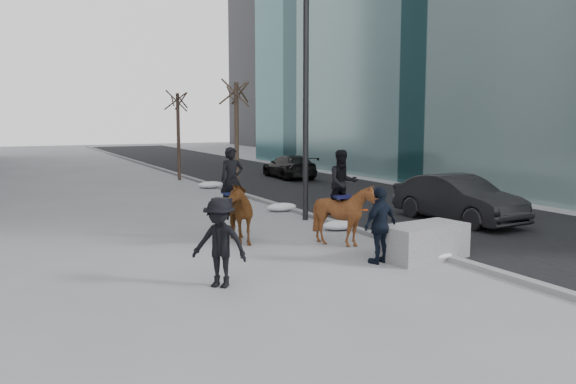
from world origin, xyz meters
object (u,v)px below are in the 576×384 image
mounted_left (234,207)px  mounted_right (345,208)px  planter (424,242)px  car_near (458,199)px

mounted_left → mounted_right: size_ratio=1.02×
planter → mounted_right: 2.33m
car_near → mounted_right: mounted_right is taller
car_near → mounted_right: (-5.02, -1.38, 0.25)m
planter → car_near: 5.39m
mounted_left → mounted_right: mounted_left is taller
mounted_left → mounted_right: 2.94m
planter → mounted_right: (-0.90, 2.07, 0.58)m
car_near → mounted_left: bearing=173.3°
mounted_right → car_near: bearing=15.4°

